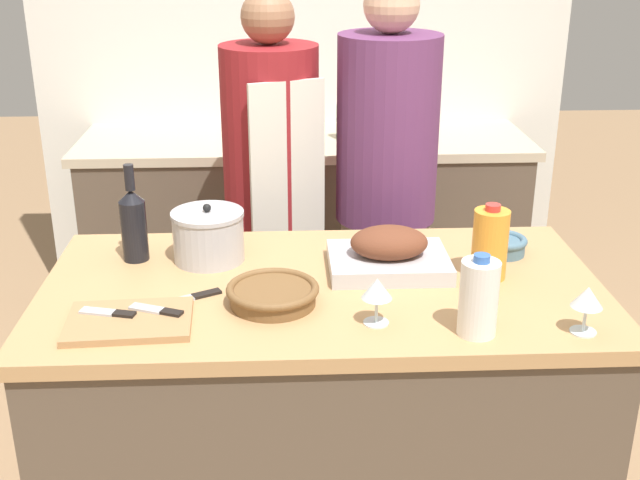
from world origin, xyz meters
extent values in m
cube|color=brown|center=(0.00, 0.00, 0.43)|extent=(1.47, 0.78, 0.86)
cube|color=tan|center=(0.00, 0.00, 0.88)|extent=(1.52, 0.80, 0.04)
cube|color=brown|center=(0.00, 1.52, 0.43)|extent=(1.95, 0.58, 0.87)
cube|color=beige|center=(0.00, 1.52, 0.89)|extent=(2.01, 0.60, 0.04)
cube|color=silver|center=(0.00, 1.87, 1.27)|extent=(2.51, 0.10, 2.55)
cube|color=#BCBCC1|center=(0.19, 0.09, 0.92)|extent=(0.34, 0.26, 0.04)
ellipsoid|color=brown|center=(0.19, 0.09, 0.98)|extent=(0.22, 0.15, 0.09)
cylinder|color=brown|center=(-0.13, -0.12, 0.92)|extent=(0.22, 0.22, 0.04)
torus|color=brown|center=(-0.13, -0.12, 0.94)|extent=(0.24, 0.24, 0.02)
cube|color=#AD7F51|center=(-0.48, -0.21, 0.91)|extent=(0.31, 0.23, 0.02)
cylinder|color=#B7B7BC|center=(-0.32, 0.18, 0.96)|extent=(0.20, 0.20, 0.14)
cylinder|color=#B7B7BC|center=(-0.32, 0.18, 1.04)|extent=(0.21, 0.21, 0.01)
sphere|color=black|center=(-0.32, 0.18, 1.06)|extent=(0.02, 0.02, 0.02)
cylinder|color=slate|center=(0.54, 0.19, 0.92)|extent=(0.13, 0.13, 0.04)
torus|color=slate|center=(0.54, 0.19, 0.94)|extent=(0.14, 0.14, 0.02)
cylinder|color=orange|center=(0.46, 0.02, 0.99)|extent=(0.10, 0.10, 0.19)
cylinder|color=red|center=(0.46, 0.02, 1.10)|extent=(0.04, 0.04, 0.02)
cylinder|color=white|center=(0.35, -0.30, 0.99)|extent=(0.09, 0.09, 0.19)
cylinder|color=#3360B2|center=(0.35, -0.30, 1.09)|extent=(0.04, 0.04, 0.02)
cylinder|color=black|center=(-0.53, 0.20, 0.99)|extent=(0.07, 0.07, 0.18)
cone|color=black|center=(-0.53, 0.20, 1.09)|extent=(0.07, 0.07, 0.03)
cylinder|color=black|center=(-0.53, 0.20, 1.15)|extent=(0.03, 0.03, 0.07)
cylinder|color=silver|center=(0.61, -0.31, 0.90)|extent=(0.06, 0.06, 0.00)
cylinder|color=silver|center=(0.61, -0.31, 0.93)|extent=(0.01, 0.01, 0.06)
cone|color=silver|center=(0.61, -0.31, 0.99)|extent=(0.08, 0.08, 0.05)
cylinder|color=silver|center=(0.12, -0.24, 0.90)|extent=(0.06, 0.06, 0.00)
cylinder|color=silver|center=(0.12, -0.24, 0.93)|extent=(0.01, 0.01, 0.06)
cone|color=silver|center=(0.12, -0.24, 0.99)|extent=(0.08, 0.08, 0.05)
cube|color=#B7B7BC|center=(-0.40, -0.10, 0.90)|extent=(0.13, 0.09, 0.01)
cube|color=black|center=(-0.31, -0.06, 0.90)|extent=(0.08, 0.06, 0.01)
cube|color=#B7B7BC|center=(-0.56, -0.18, 0.92)|extent=(0.09, 0.05, 0.01)
cube|color=black|center=(-0.50, -0.20, 0.92)|extent=(0.06, 0.04, 0.01)
cube|color=#B7B7BC|center=(-0.45, -0.17, 0.92)|extent=(0.09, 0.06, 0.01)
cube|color=black|center=(-0.38, -0.20, 0.92)|extent=(0.06, 0.05, 0.01)
cylinder|color=maroon|center=(0.23, 1.46, 1.01)|extent=(0.06, 0.06, 0.20)
cylinder|color=black|center=(0.23, 1.46, 1.12)|extent=(0.03, 0.03, 0.02)
cylinder|color=#234C28|center=(0.17, 1.49, 0.99)|extent=(0.06, 0.06, 0.15)
cylinder|color=black|center=(0.17, 1.49, 1.07)|extent=(0.02, 0.02, 0.02)
cylinder|color=maroon|center=(-0.22, 1.47, 0.98)|extent=(0.05, 0.05, 0.14)
cylinder|color=black|center=(-0.22, 1.47, 1.06)|extent=(0.02, 0.02, 0.02)
cube|color=beige|center=(-0.14, 0.85, 0.39)|extent=(0.33, 0.28, 0.77)
cylinder|color=maroon|center=(-0.14, 0.85, 1.09)|extent=(0.35, 0.35, 0.64)
sphere|color=#996B4C|center=(-0.14, 0.85, 1.51)|extent=(0.19, 0.19, 0.19)
cube|color=silver|center=(-0.08, 0.69, 0.91)|extent=(0.26, 0.11, 0.82)
cube|color=beige|center=(0.27, 0.79, 0.40)|extent=(0.31, 0.23, 0.79)
cylinder|color=#663360|center=(0.27, 0.79, 1.13)|extent=(0.36, 0.36, 0.66)
sphere|color=#DBAD89|center=(0.27, 0.79, 1.55)|extent=(0.19, 0.19, 0.19)
camera|label=1|loc=(-0.10, -1.97, 1.82)|focal=45.00mm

